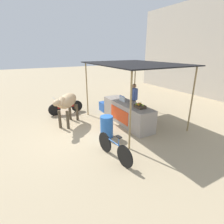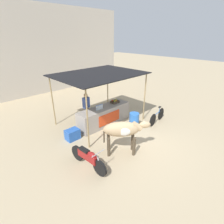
# 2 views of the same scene
# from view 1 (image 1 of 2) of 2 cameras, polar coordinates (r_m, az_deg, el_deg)

# --- Properties ---
(ground_plane) EXTENTS (60.00, 60.00, 0.00)m
(ground_plane) POSITION_cam_1_polar(r_m,az_deg,el_deg) (7.15, -10.23, -6.89)
(ground_plane) COLOR tan
(stall_counter) EXTENTS (3.00, 0.82, 0.96)m
(stall_counter) POSITION_cam_1_polar(r_m,az_deg,el_deg) (7.85, 4.87, -0.38)
(stall_counter) COLOR #9E9389
(stall_counter) RESTS_ON ground
(stall_awning) EXTENTS (4.20, 3.20, 2.64)m
(stall_awning) POSITION_cam_1_polar(r_m,az_deg,el_deg) (7.58, 7.30, 14.75)
(stall_awning) COLOR black
(stall_awning) RESTS_ON ground
(water_bottle_row) EXTENTS (0.43, 0.07, 0.25)m
(water_bottle_row) POSITION_cam_1_polar(r_m,az_deg,el_deg) (7.92, 3.32, 4.36)
(water_bottle_row) COLOR silver
(water_bottle_row) RESTS_ON stall_counter
(fruit_crate) EXTENTS (0.44, 0.32, 0.18)m
(fruit_crate) POSITION_cam_1_polar(r_m,az_deg,el_deg) (7.07, 9.06, 1.92)
(fruit_crate) COLOR #3F3326
(fruit_crate) RESTS_ON stall_counter
(vendor_behind_counter) EXTENTS (0.34, 0.22, 1.65)m
(vendor_behind_counter) POSITION_cam_1_polar(r_m,az_deg,el_deg) (8.59, 7.09, 3.87)
(vendor_behind_counter) COLOR #383842
(vendor_behind_counter) RESTS_ON ground
(cooler_box) EXTENTS (0.60, 0.44, 0.48)m
(cooler_box) POSITION_cam_1_polar(r_m,az_deg,el_deg) (9.54, -2.35, 1.78)
(cooler_box) COLOR blue
(cooler_box) RESTS_ON ground
(water_barrel) EXTENTS (0.48, 0.48, 0.83)m
(water_barrel) POSITION_cam_1_polar(r_m,az_deg,el_deg) (6.61, -1.75, -4.81)
(water_barrel) COLOR blue
(water_barrel) RESTS_ON ground
(cow) EXTENTS (1.61, 1.47, 1.44)m
(cow) POSITION_cam_1_polar(r_m,az_deg,el_deg) (7.77, -14.51, 3.14)
(cow) COLOR tan
(cow) RESTS_ON ground
(motorcycle_parked) EXTENTS (0.55, 1.80, 0.90)m
(motorcycle_parked) POSITION_cam_1_polar(r_m,az_deg,el_deg) (9.40, -14.97, 2.04)
(motorcycle_parked) COLOR black
(motorcycle_parked) RESTS_ON ground
(bicycle_leaning) EXTENTS (1.65, 0.25, 0.85)m
(bicycle_leaning) POSITION_cam_1_polar(r_m,az_deg,el_deg) (5.37, 0.72, -11.82)
(bicycle_leaning) COLOR black
(bicycle_leaning) RESTS_ON ground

